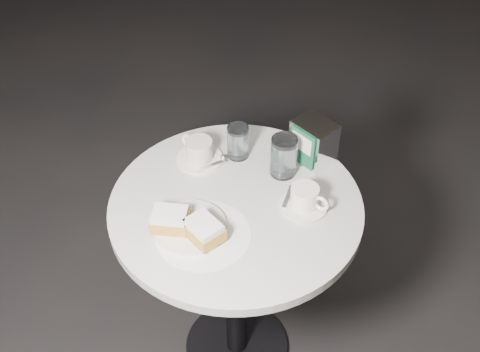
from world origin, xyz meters
name	(u,v)px	position (x,y,z in m)	size (l,w,h in m)	color
ground	(237,349)	(0.00, 0.00, 0.00)	(7.00, 7.00, 0.00)	black
cafe_table	(236,250)	(0.00, 0.00, 0.55)	(0.70, 0.70, 0.74)	black
sugar_spill	(203,234)	(0.00, -0.14, 0.75)	(0.25, 0.25, 0.00)	white
beignet_plate	(188,226)	(-0.04, -0.16, 0.77)	(0.22, 0.22, 0.06)	silver
coffee_cup_left	(199,152)	(-0.19, 0.08, 0.78)	(0.16, 0.16, 0.07)	white
coffee_cup_right	(305,199)	(0.16, 0.10, 0.77)	(0.14, 0.14, 0.07)	silver
water_glass_left	(238,142)	(-0.11, 0.17, 0.80)	(0.07, 0.07, 0.10)	white
water_glass_right	(284,157)	(0.04, 0.18, 0.80)	(0.10, 0.10, 0.12)	white
napkin_dispenser	(313,142)	(0.08, 0.28, 0.81)	(0.13, 0.12, 0.13)	white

